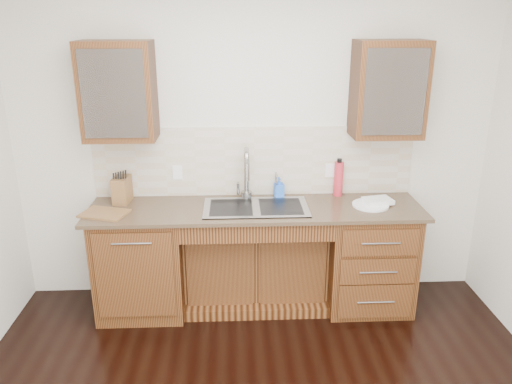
{
  "coord_description": "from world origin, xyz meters",
  "views": [
    {
      "loc": [
        -0.17,
        -2.33,
        2.37
      ],
      "look_at": [
        0.0,
        1.4,
        1.05
      ],
      "focal_mm": 35.0,
      "sensor_mm": 36.0,
      "label": 1
    }
  ],
  "objects_px": {
    "soap_bottle": "(279,187)",
    "plate": "(370,205)",
    "knife_block": "(122,190)",
    "water_bottle": "(338,179)",
    "cutting_board": "(104,213)"
  },
  "relations": [
    {
      "from": "soap_bottle",
      "to": "water_bottle",
      "type": "bearing_deg",
      "value": -6.92
    },
    {
      "from": "soap_bottle",
      "to": "plate",
      "type": "xyz_separation_m",
      "value": [
        0.73,
        -0.25,
        -0.08
      ]
    },
    {
      "from": "cutting_board",
      "to": "water_bottle",
      "type": "bearing_deg",
      "value": 10.52
    },
    {
      "from": "water_bottle",
      "to": "plate",
      "type": "distance_m",
      "value": 0.37
    },
    {
      "from": "plate",
      "to": "water_bottle",
      "type": "bearing_deg",
      "value": 128.74
    },
    {
      "from": "cutting_board",
      "to": "soap_bottle",
      "type": "bearing_deg",
      "value": 13.69
    },
    {
      "from": "water_bottle",
      "to": "plate",
      "type": "bearing_deg",
      "value": -51.26
    },
    {
      "from": "soap_bottle",
      "to": "water_bottle",
      "type": "relative_size",
      "value": 0.58
    },
    {
      "from": "soap_bottle",
      "to": "knife_block",
      "type": "distance_m",
      "value": 1.31
    },
    {
      "from": "plate",
      "to": "knife_block",
      "type": "bearing_deg",
      "value": 174.8
    },
    {
      "from": "knife_block",
      "to": "cutting_board",
      "type": "distance_m",
      "value": 0.3
    },
    {
      "from": "soap_bottle",
      "to": "water_bottle",
      "type": "xyz_separation_m",
      "value": [
        0.51,
        0.01,
        0.06
      ]
    },
    {
      "from": "soap_bottle",
      "to": "knife_block",
      "type": "height_order",
      "value": "knife_block"
    },
    {
      "from": "plate",
      "to": "cutting_board",
      "type": "bearing_deg",
      "value": -177.7
    },
    {
      "from": "water_bottle",
      "to": "knife_block",
      "type": "xyz_separation_m",
      "value": [
        -1.82,
        -0.08,
        -0.04
      ]
    }
  ]
}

